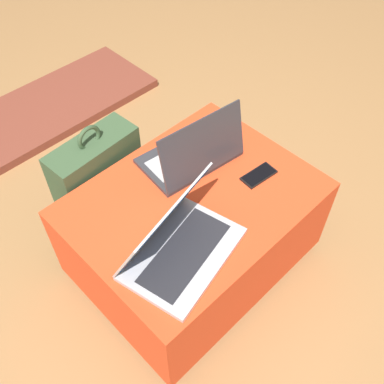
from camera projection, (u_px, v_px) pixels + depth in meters
ground_plane at (193, 261)px, 1.88m from camera, size 14.00×14.00×0.00m
ottoman at (193, 232)px, 1.72m from camera, size 0.85×0.65×0.42m
laptop_near at (176, 242)px, 1.38m from camera, size 0.42×0.33×0.25m
laptop_far at (193, 153)px, 1.64m from camera, size 0.37×0.26×0.23m
cell_phone at (259, 175)px, 1.63m from camera, size 0.14×0.08×0.01m
backpack at (99, 186)px, 1.85m from camera, size 0.37×0.20×0.56m
fireplace_hearth at (32, 117)px, 2.45m from camera, size 1.40×0.50×0.04m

